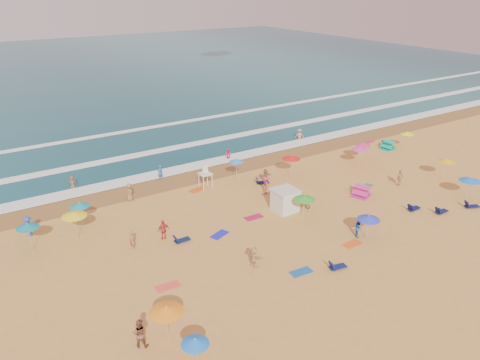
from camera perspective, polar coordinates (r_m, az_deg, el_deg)
ground at (r=41.37m, az=1.77°, el=-5.37°), size 220.00×220.00×0.00m
ocean at (r=117.41m, az=-22.54°, el=11.84°), size 220.00×140.00×0.18m
wet_sand at (r=51.13m, az=-6.15°, el=0.33°), size 220.00×220.00×0.00m
surf_foam at (r=58.61m, az=-10.07°, el=3.24°), size 200.00×18.70×0.05m
cabana at (r=43.42m, az=5.52°, el=-2.54°), size 2.00×2.00×2.00m
cabana_roof at (r=42.97m, az=5.57°, el=-1.26°), size 2.20×2.20×0.12m
bicycle at (r=44.55m, az=7.66°, el=-2.74°), size 1.00×1.76×0.88m
lifeguard_stand at (r=48.05m, az=-4.24°, el=0.21°), size 1.20×1.20×2.10m
beach_umbrellas at (r=40.96m, az=5.17°, el=-2.33°), size 51.81×27.65×0.79m
loungers at (r=43.40m, az=12.58°, el=-4.26°), size 43.09×20.48×0.34m
towels at (r=39.52m, az=3.40°, el=-6.86°), size 44.59×25.12×0.03m
popup_tents at (r=54.99m, az=16.27°, el=1.84°), size 15.52×10.24×1.20m
beachgoers at (r=43.73m, az=-3.51°, el=-2.55°), size 46.60×26.06×2.13m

